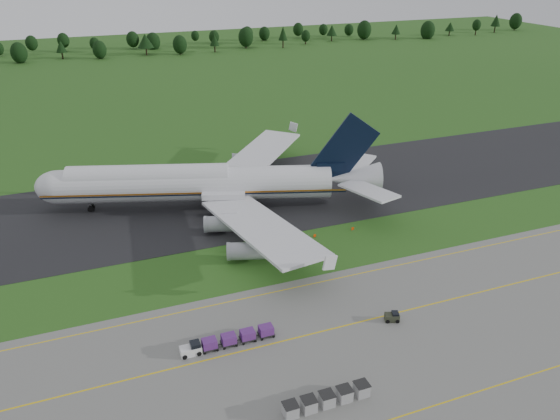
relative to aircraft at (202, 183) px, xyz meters
name	(u,v)px	position (x,y,z in m)	size (l,w,h in m)	color
ground	(261,261)	(4.32, -25.40, -5.90)	(600.00, 600.00, 0.00)	#245118
apron	(349,391)	(4.32, -59.40, -5.87)	(300.00, 52.00, 0.06)	slate
taxiway	(220,200)	(4.32, 2.60, -5.86)	(300.00, 40.00, 0.08)	black
apron_markings	(325,356)	(4.32, -52.38, -5.84)	(300.00, 30.20, 0.01)	yellow
tree_line	(98,45)	(-7.20, 194.80, 0.15)	(525.41, 21.15, 11.65)	black
aircraft	(202,183)	(0.00, 0.00, 0.00)	(73.53, 68.45, 20.67)	silver
baggage_train	(227,340)	(-7.77, -45.40, -4.96)	(13.60, 1.74, 1.67)	white
utility_cart	(392,317)	(17.02, -48.78, -5.27)	(2.42, 1.91, 1.17)	#303525
uld_row	(327,399)	(0.66, -60.52, -4.96)	(11.38, 1.78, 1.76)	#969696
edge_markers	(295,239)	(12.85, -20.50, -5.63)	(25.34, 0.30, 0.60)	#F03E07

